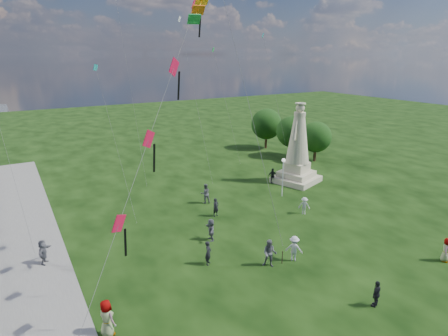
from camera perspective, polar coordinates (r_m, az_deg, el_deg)
waterfront at (r=26.42m, az=-30.18°, el=-15.75°), size 200.00×200.00×1.51m
statue at (r=40.35m, az=11.14°, el=2.25°), size 5.29×5.29×8.46m
lamppost at (r=35.98m, az=9.00°, el=-0.18°), size 0.35×0.35×3.80m
tree_row at (r=51.61m, az=9.66°, el=5.75°), size 5.44×12.93×5.79m
person_0 at (r=24.97m, az=-2.41°, el=-12.80°), size 0.70×0.71×1.64m
person_1 at (r=24.83m, az=6.98°, el=-12.79°), size 1.04×1.04×1.88m
person_2 at (r=25.78m, az=10.64°, el=-11.95°), size 1.19×1.23×1.75m
person_3 at (r=22.91m, az=22.22°, el=-17.31°), size 1.01×0.72×1.56m
person_4 at (r=29.24m, az=30.77°, el=-10.66°), size 0.94×0.78×1.67m
person_5 at (r=27.51m, az=-25.80°, el=-11.62°), size 1.32×1.68×1.67m
person_6 at (r=31.82m, az=-1.25°, el=-6.00°), size 0.65×0.49×1.60m
person_7 at (r=34.55m, az=-2.85°, el=-3.89°), size 0.98×0.70×1.86m
person_8 at (r=32.95m, az=12.13°, el=-5.64°), size 1.08×1.02×1.53m
person_9 at (r=40.16m, az=7.39°, el=-1.17°), size 1.02×0.64×1.63m
person_10 at (r=20.30m, az=-17.44°, el=-21.01°), size 0.95×1.11×1.94m
person_11 at (r=27.91m, az=-2.00°, el=-9.36°), size 1.03×1.67×1.68m
red_kite_train at (r=19.97m, az=-7.88°, el=13.62°), size 12.35×9.35×19.59m
small_kites at (r=39.13m, az=-9.06°, el=16.11°), size 29.13×16.55×25.51m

